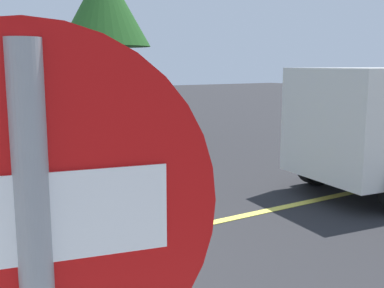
% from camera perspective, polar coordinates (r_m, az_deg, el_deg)
% --- Properties ---
extents(lane_marking_centre, '(28.00, 0.16, 0.01)m').
position_cam_1_polar(lane_marking_centre, '(6.91, 2.90, -9.40)').
color(lane_marking_centre, '#E0D14C').
extents(tree_left_verge, '(2.55, 2.55, 5.02)m').
position_cam_1_polar(tree_left_verge, '(13.85, -10.57, 15.93)').
color(tree_left_verge, '#513823').
rests_on(tree_left_verge, ground_plane).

